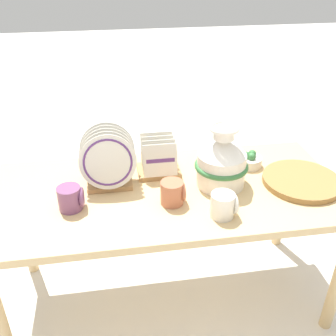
{
  "coord_description": "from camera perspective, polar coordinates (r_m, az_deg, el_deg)",
  "views": [
    {
      "loc": [
        -0.23,
        -1.43,
        1.62
      ],
      "look_at": [
        0.0,
        0.0,
        0.77
      ],
      "focal_mm": 42.0,
      "sensor_mm": 36.0,
      "label": 1
    }
  ],
  "objects": [
    {
      "name": "ground_plane",
      "position": [
        2.17,
        0.0,
        -17.88
      ],
      "size": [
        14.0,
        14.0,
        0.0
      ],
      "primitive_type": "plane",
      "color": "silver"
    },
    {
      "name": "mug_cream_glaze",
      "position": [
        1.57,
        8.09,
        -5.35
      ],
      "size": [
        0.1,
        0.1,
        0.1
      ],
      "color": "silver",
      "rests_on": "display_table"
    },
    {
      "name": "fruit_bowl",
      "position": [
        1.94,
        11.68,
        1.11
      ],
      "size": [
        0.12,
        0.12,
        0.08
      ],
      "color": "silver",
      "rests_on": "display_table"
    },
    {
      "name": "wicker_charger_stack",
      "position": [
        1.87,
        18.82,
        -1.77
      ],
      "size": [
        0.35,
        0.35,
        0.03
      ],
      "color": "olive",
      "rests_on": "display_table"
    },
    {
      "name": "dish_rack_round_plates",
      "position": [
        1.73,
        -8.7,
        0.88
      ],
      "size": [
        0.24,
        0.18,
        0.27
      ],
      "color": "tan",
      "rests_on": "display_table"
    },
    {
      "name": "ceramic_vase",
      "position": [
        1.73,
        7.8,
        1.08
      ],
      "size": [
        0.24,
        0.24,
        0.29
      ],
      "color": "white",
      "rests_on": "display_table"
    },
    {
      "name": "dish_rack_square_plates",
      "position": [
        1.83,
        -1.38,
        0.85
      ],
      "size": [
        0.2,
        0.16,
        0.18
      ],
      "color": "tan",
      "rests_on": "display_table"
    },
    {
      "name": "display_table",
      "position": [
        1.78,
        0.0,
        -5.13
      ],
      "size": [
        1.55,
        0.71,
        0.66
      ],
      "color": "tan",
      "rests_on": "ground_plane"
    },
    {
      "name": "mug_terracotta_glaze",
      "position": [
        1.62,
        0.65,
        -3.59
      ],
      "size": [
        0.1,
        0.1,
        0.1
      ],
      "color": "#B76647",
      "rests_on": "display_table"
    },
    {
      "name": "mug_plum_glaze",
      "position": [
        1.64,
        -13.89,
        -4.27
      ],
      "size": [
        0.1,
        0.1,
        0.1
      ],
      "color": "#7A4770",
      "rests_on": "display_table"
    }
  ]
}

